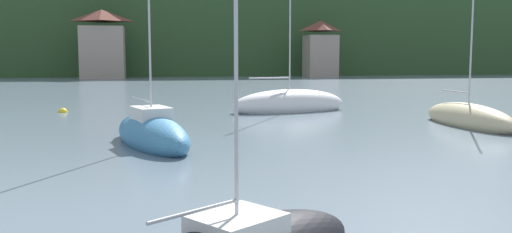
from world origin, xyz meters
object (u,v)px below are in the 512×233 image
object	(u,v)px
shore_building_westcentral	(320,50)
sailboat_mid_6	(468,119)
sailboat_far_1	(290,104)
mooring_buoy_mid	(63,112)
shore_building_west	(103,45)
sailboat_mid_2	(152,134)

from	to	relation	value
shore_building_westcentral	sailboat_mid_6	world-z (taller)	shore_building_westcentral
sailboat_far_1	mooring_buoy_mid	bearing A→B (deg)	158.44
shore_building_west	sailboat_mid_6	distance (m)	67.59
sailboat_far_1	mooring_buoy_mid	world-z (taller)	sailboat_far_1
shore_building_west	sailboat_far_1	size ratio (longest dim) A/B	0.96
sailboat_mid_2	sailboat_mid_6	distance (m)	15.61
shore_building_westcentral	mooring_buoy_mid	bearing A→B (deg)	-121.63
sailboat_mid_2	sailboat_far_1	bearing A→B (deg)	126.70
sailboat_far_1	sailboat_mid_6	bearing A→B (deg)	-64.08
shore_building_west	sailboat_mid_2	size ratio (longest dim) A/B	1.28
sailboat_mid_2	sailboat_mid_6	bearing A→B (deg)	84.06
sailboat_far_1	sailboat_mid_6	size ratio (longest dim) A/B	1.34
sailboat_mid_2	mooring_buoy_mid	bearing A→B (deg)	-175.70
shore_building_west	shore_building_westcentral	xyz separation A→B (m)	(35.02, -0.16, -0.63)
sailboat_mid_6	mooring_buoy_mid	size ratio (longest dim) A/B	14.83
mooring_buoy_mid	sailboat_mid_2	bearing A→B (deg)	-68.00
sailboat_far_1	sailboat_mid_2	size ratio (longest dim) A/B	1.33
sailboat_mid_6	mooring_buoy_mid	bearing A→B (deg)	-116.91
shore_building_west	sailboat_mid_2	bearing A→B (deg)	-83.14
shore_building_west	sailboat_far_1	xyz separation A→B (m)	(16.31, -54.84, -4.70)
sailboat_far_1	sailboat_mid_2	distance (m)	14.28
sailboat_far_1	sailboat_mid_2	bearing A→B (deg)	-139.25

